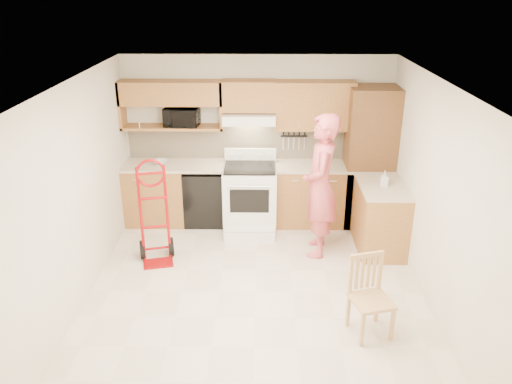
{
  "coord_description": "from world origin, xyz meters",
  "views": [
    {
      "loc": [
        0.08,
        -5.18,
        3.48
      ],
      "look_at": [
        0.0,
        0.5,
        1.1
      ],
      "focal_mm": 35.6,
      "sensor_mm": 36.0,
      "label": 1
    }
  ],
  "objects_px": {
    "microwave": "(182,117)",
    "range": "(250,193)",
    "person": "(320,186)",
    "dining_chair": "(372,298)",
    "hand_truck": "(154,217)"
  },
  "relations": [
    {
      "from": "range",
      "to": "microwave",
      "type": "bearing_deg",
      "value": 159.89
    },
    {
      "from": "microwave",
      "to": "hand_truck",
      "type": "bearing_deg",
      "value": -93.86
    },
    {
      "from": "hand_truck",
      "to": "dining_chair",
      "type": "height_order",
      "value": "hand_truck"
    },
    {
      "from": "hand_truck",
      "to": "range",
      "type": "bearing_deg",
      "value": 25.38
    },
    {
      "from": "person",
      "to": "dining_chair",
      "type": "relative_size",
      "value": 2.23
    },
    {
      "from": "microwave",
      "to": "person",
      "type": "xyz_separation_m",
      "value": [
        1.95,
        -1.08,
        -0.65
      ]
    },
    {
      "from": "microwave",
      "to": "dining_chair",
      "type": "bearing_deg",
      "value": -45.58
    },
    {
      "from": "microwave",
      "to": "range",
      "type": "height_order",
      "value": "microwave"
    },
    {
      "from": "range",
      "to": "person",
      "type": "bearing_deg",
      "value": -36.87
    },
    {
      "from": "person",
      "to": "dining_chair",
      "type": "bearing_deg",
      "value": 17.47
    },
    {
      "from": "person",
      "to": "hand_truck",
      "type": "relative_size",
      "value": 1.51
    },
    {
      "from": "range",
      "to": "person",
      "type": "distance_m",
      "value": 1.25
    },
    {
      "from": "dining_chair",
      "to": "person",
      "type": "bearing_deg",
      "value": 86.2
    },
    {
      "from": "microwave",
      "to": "person",
      "type": "relative_size",
      "value": 0.25
    },
    {
      "from": "microwave",
      "to": "hand_truck",
      "type": "height_order",
      "value": "microwave"
    }
  ]
}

